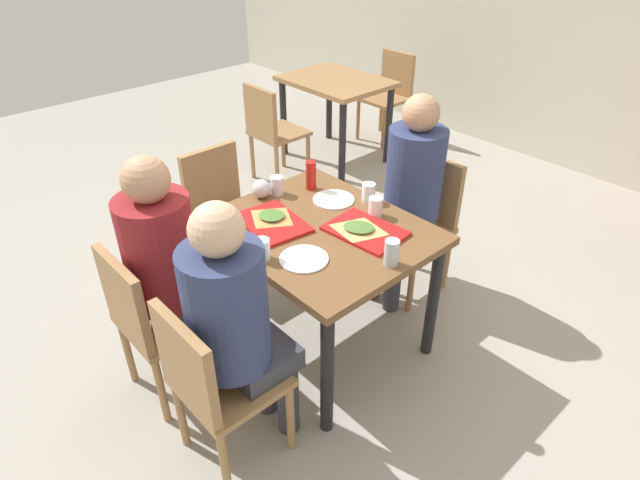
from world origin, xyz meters
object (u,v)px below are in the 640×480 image
(plastic_cup_c, at_px, (277,185))
(paper_plate_center, at_px, (334,199))
(foil_bundle, at_px, (262,189))
(chair_left_end, at_px, (222,206))
(chair_near_right, at_px, (212,380))
(pizza_slice_a, at_px, (272,216))
(tray_red_far, at_px, (365,231))
(soda_can, at_px, (392,253))
(chair_near_left, at_px, (150,316))
(background_chair_far, at_px, (390,90))
(person_far_side, at_px, (409,186))
(plastic_cup_d, at_px, (375,207))
(tray_red_near, at_px, (273,223))
(plastic_cup_a, at_px, (369,192))
(person_in_brown_jacket, at_px, (236,317))
(chair_far_side, at_px, (421,215))
(paper_plate_near_edge, at_px, (304,259))
(pizza_slice_b, at_px, (359,228))
(condiment_bottle, at_px, (311,175))
(person_in_red, at_px, (169,260))
(main_table, at_px, (320,245))
(background_table, at_px, (336,93))
(background_chair_near, at_px, (271,128))
(plastic_cup_b, at_px, (262,249))

(plastic_cup_c, bearing_deg, paper_plate_center, 33.93)
(paper_plate_center, height_order, foil_bundle, foil_bundle)
(chair_left_end, relative_size, plastic_cup_c, 8.33)
(chair_near_right, bearing_deg, pizza_slice_a, 124.29)
(tray_red_far, xyz_separation_m, soda_can, (0.26, -0.11, 0.05))
(plastic_cup_c, bearing_deg, chair_near_left, -80.09)
(pizza_slice_a, distance_m, background_chair_far, 3.05)
(chair_near_right, relative_size, pizza_slice_a, 3.69)
(person_far_side, xyz_separation_m, plastic_cup_d, (0.10, -0.40, 0.06))
(pizza_slice_a, bearing_deg, background_chair_far, 120.02)
(tray_red_near, height_order, background_chair_far, background_chair_far)
(chair_near_left, bearing_deg, soda_can, 50.41)
(chair_near_right, xyz_separation_m, plastic_cup_a, (-0.28, 1.18, 0.31))
(chair_left_end, distance_m, paper_plate_center, 0.82)
(chair_near_right, relative_size, background_chair_far, 1.00)
(person_in_brown_jacket, height_order, plastic_cup_c, person_in_brown_jacket)
(person_in_brown_jacket, bearing_deg, background_chair_far, 122.03)
(person_in_brown_jacket, xyz_separation_m, soda_can, (0.18, 0.70, 0.07))
(chair_near_right, height_order, pizza_slice_a, chair_near_right)
(chair_near_left, bearing_deg, plastic_cup_c, 99.91)
(chair_far_side, xyz_separation_m, background_chair_far, (-1.73, 1.68, 0.00))
(paper_plate_center, relative_size, pizza_slice_a, 0.98)
(chair_far_side, bearing_deg, paper_plate_near_edge, -81.69)
(chair_near_left, height_order, pizza_slice_b, chair_near_left)
(paper_plate_center, bearing_deg, condiment_bottle, 180.00)
(person_in_red, bearing_deg, paper_plate_center, 83.59)
(person_far_side, relative_size, plastic_cup_a, 12.43)
(person_in_brown_jacket, bearing_deg, paper_plate_near_edge, 103.17)
(chair_near_right, bearing_deg, paper_plate_center, 111.29)
(person_in_red, height_order, soda_can, person_in_red)
(main_table, distance_m, chair_near_right, 0.87)
(pizza_slice_b, bearing_deg, foil_bundle, -168.13)
(chair_near_left, distance_m, foil_bundle, 0.87)
(chair_far_side, bearing_deg, background_table, 151.30)
(chair_near_left, height_order, paper_plate_near_edge, chair_near_left)
(chair_near_left, height_order, soda_can, soda_can)
(main_table, bearing_deg, person_in_red, -110.78)
(background_chair_far, bearing_deg, pizza_slice_a, -59.98)
(tray_red_near, distance_m, paper_plate_center, 0.39)
(tray_red_far, bearing_deg, chair_left_end, -173.15)
(chair_far_side, bearing_deg, tray_red_near, -100.52)
(soda_can, distance_m, background_chair_near, 2.41)
(pizza_slice_a, bearing_deg, chair_far_side, 77.65)
(main_table, bearing_deg, chair_far_side, 90.00)
(plastic_cup_a, bearing_deg, paper_plate_center, -134.74)
(chair_near_left, distance_m, paper_plate_near_edge, 0.76)
(tray_red_near, relative_size, pizza_slice_a, 1.60)
(pizza_slice_a, xyz_separation_m, background_table, (-1.52, 1.90, -0.15))
(plastic_cup_d, height_order, foil_bundle, same)
(chair_far_side, height_order, plastic_cup_b, plastic_cup_b)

